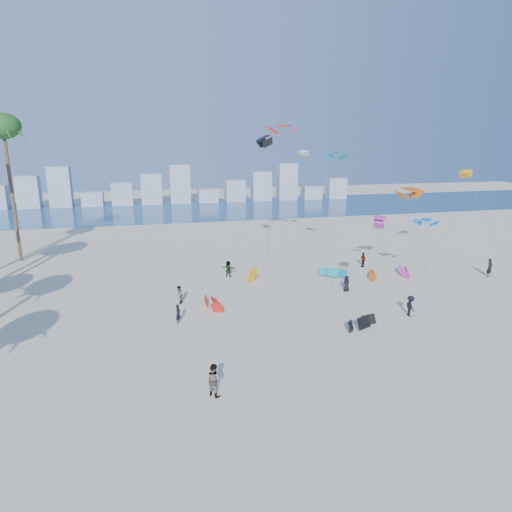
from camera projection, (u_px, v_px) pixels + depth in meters
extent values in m
plane|color=beige|center=(272.00, 422.00, 22.85)|extent=(220.00, 220.00, 0.00)
plane|color=navy|center=(177.00, 210.00, 90.58)|extent=(220.00, 220.00, 0.00)
imported|color=black|center=(178.00, 314.00, 34.97)|extent=(0.60, 0.66, 1.52)
imported|color=gray|center=(214.00, 380.00, 25.04)|extent=(1.15, 1.18, 1.92)
imported|color=black|center=(346.00, 284.00, 42.24)|extent=(0.84, 0.65, 1.53)
imported|color=gray|center=(363.00, 260.00, 50.29)|extent=(0.50, 1.02, 1.68)
imported|color=black|center=(410.00, 306.00, 36.30)|extent=(0.74, 1.17, 1.72)
imported|color=gray|center=(228.00, 269.00, 46.74)|extent=(1.57, 1.34, 1.70)
imported|color=black|center=(490.00, 268.00, 46.69)|extent=(0.81, 0.65, 1.93)
imported|color=gray|center=(179.00, 295.00, 39.03)|extent=(0.83, 0.94, 1.63)
cylinder|color=#595959|center=(386.00, 275.00, 33.54)|extent=(0.14, 3.16, 8.22)
cylinder|color=#595959|center=(334.00, 219.00, 44.07)|extent=(1.75, 4.49, 12.72)
cylinder|color=#595959|center=(421.00, 251.00, 37.51)|extent=(0.35, 5.33, 9.77)
cylinder|color=#595959|center=(267.00, 214.00, 42.65)|extent=(0.70, 5.84, 14.10)
cylinder|color=#595959|center=(315.00, 207.00, 51.56)|extent=(1.30, 4.52, 12.64)
cylinder|color=#595959|center=(425.00, 257.00, 41.58)|extent=(0.84, 2.12, 6.66)
cylinder|color=#595959|center=(294.00, 200.00, 47.50)|extent=(1.08, 4.86, 15.33)
cylinder|color=#595959|center=(489.00, 226.00, 45.22)|extent=(2.49, 5.70, 10.87)
cylinder|color=brown|center=(12.00, 196.00, 51.08)|extent=(0.40, 0.40, 15.36)
ellipsoid|color=#1D511C|center=(3.00, 126.00, 49.13)|extent=(3.80, 3.80, 2.85)
cube|color=#9EADBF|center=(29.00, 192.00, 92.50)|extent=(4.40, 3.00, 6.60)
cube|color=#9EADBF|center=(60.00, 187.00, 93.66)|extent=(4.40, 3.00, 8.40)
cube|color=#9EADBF|center=(93.00, 199.00, 95.74)|extent=(4.40, 3.00, 3.00)
cube|color=#9EADBF|center=(122.00, 194.00, 96.91)|extent=(4.40, 3.00, 4.80)
cube|color=#9EADBF|center=(151.00, 189.00, 98.07)|extent=(4.40, 3.00, 6.60)
cube|color=#9EADBF|center=(180.00, 184.00, 99.24)|extent=(4.40, 3.00, 8.40)
cube|color=#9EADBF|center=(208.00, 196.00, 101.32)|extent=(4.40, 3.00, 3.00)
cube|color=#9EADBF|center=(235.00, 191.00, 102.48)|extent=(4.40, 3.00, 4.80)
cube|color=#9EADBF|center=(261.00, 186.00, 103.64)|extent=(4.40, 3.00, 6.60)
cube|color=#9EADBF|center=(287.00, 182.00, 104.81)|extent=(4.40, 3.00, 8.40)
cube|color=#9EADBF|center=(312.00, 193.00, 106.89)|extent=(4.40, 3.00, 3.00)
cube|color=#9EADBF|center=(336.00, 188.00, 108.05)|extent=(4.40, 3.00, 4.80)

